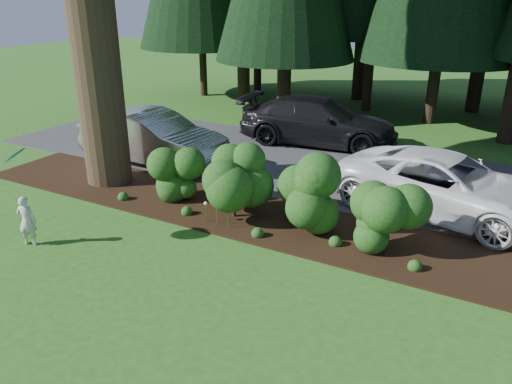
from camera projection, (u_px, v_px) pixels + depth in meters
The scene contains 10 objects.
ground at pixel (162, 278), 9.49m from camera, with size 80.00×80.00×0.00m, color #2D5E1B.
mulch_bed at pixel (247, 215), 12.12m from camera, with size 16.00×2.50×0.05m, color black.
driveway at pixel (315, 165), 15.57m from camera, with size 22.00×6.00×0.03m, color #38383A.
shrub_row at pixel (273, 192), 11.39m from camera, with size 6.53×1.60×1.61m.
lily_cluster at pixel (217, 207), 11.39m from camera, with size 0.69×0.09×0.57m.
car_silver_wagon at pixel (153, 138), 15.53m from camera, with size 1.70×4.88×1.61m, color silver.
car_white_suv at pixel (447, 185), 11.92m from camera, with size 2.42×5.25×1.46m, color white.
car_dark_suv at pixel (318, 121), 17.52m from camera, with size 2.25×5.53×1.60m, color black.
child at pixel (27, 221), 10.56m from camera, with size 0.41×0.27×1.12m, color silver.
frisbee at pixel (14, 156), 9.97m from camera, with size 0.52×0.50×0.40m.
Camera 1 is at (5.54, -6.29, 5.08)m, focal length 35.00 mm.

